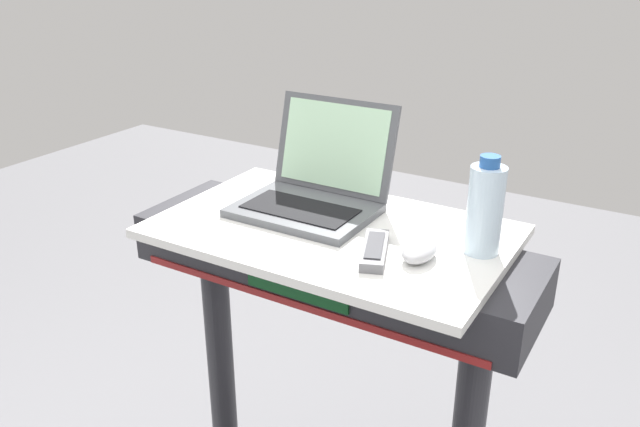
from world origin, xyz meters
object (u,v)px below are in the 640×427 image
(laptop, at_px, (314,188))
(computer_mouse, at_px, (419,251))
(water_bottle, at_px, (485,209))
(tv_remote, at_px, (375,250))

(laptop, bearing_deg, computer_mouse, -16.84)
(computer_mouse, relative_size, water_bottle, 0.50)
(laptop, distance_m, water_bottle, 0.40)
(water_bottle, xyz_separation_m, tv_remote, (-0.17, -0.12, -0.08))
(water_bottle, bearing_deg, laptop, 176.27)
(laptop, relative_size, computer_mouse, 3.03)
(computer_mouse, height_order, water_bottle, water_bottle)
(laptop, xyz_separation_m, tv_remote, (0.23, -0.15, -0.04))
(computer_mouse, xyz_separation_m, tv_remote, (-0.08, -0.03, -0.01))
(water_bottle, bearing_deg, computer_mouse, -134.98)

